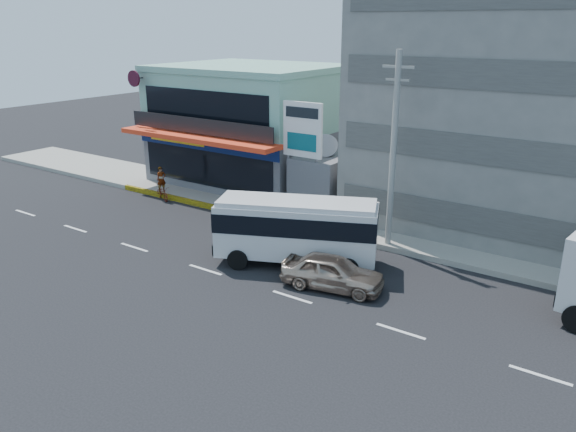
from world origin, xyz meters
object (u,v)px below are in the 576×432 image
(satellite_dish, at_px, (325,154))
(utility_pole_near, at_px, (393,152))
(shop_building, at_px, (251,127))
(motorcycle_rider, at_px, (162,189))
(billboard, at_px, (303,136))
(minibus, at_px, (297,226))
(concrete_building, at_px, (520,103))
(sedan, at_px, (333,272))

(satellite_dish, xyz_separation_m, utility_pole_near, (6.00, -3.60, 1.57))
(shop_building, height_order, motorcycle_rider, shop_building)
(billboard, height_order, motorcycle_rider, billboard)
(satellite_dish, distance_m, utility_pole_near, 7.17)
(utility_pole_near, xyz_separation_m, minibus, (-2.85, -4.30, -3.23))
(concrete_building, distance_m, billboard, 12.17)
(sedan, bearing_deg, shop_building, 37.67)
(shop_building, relative_size, utility_pole_near, 1.24)
(motorcycle_rider, bearing_deg, billboard, 14.16)
(concrete_building, distance_m, sedan, 15.19)
(shop_building, distance_m, concrete_building, 18.28)
(concrete_building, relative_size, utility_pole_near, 1.60)
(concrete_building, distance_m, minibus, 14.64)
(billboard, relative_size, motorcycle_rider, 3.08)
(utility_pole_near, distance_m, minibus, 6.08)
(shop_building, bearing_deg, motorcycle_rider, -105.76)
(shop_building, relative_size, minibus, 1.54)
(shop_building, bearing_deg, satellite_dish, -20.21)
(minibus, relative_size, motorcycle_rider, 3.59)
(shop_building, xyz_separation_m, motorcycle_rider, (-2.02, -7.15, -3.26))
(minibus, height_order, sedan, minibus)
(concrete_building, bearing_deg, sedan, -106.91)
(sedan, bearing_deg, satellite_dish, 21.61)
(concrete_building, bearing_deg, satellite_dish, -158.20)
(motorcycle_rider, bearing_deg, sedan, -17.57)
(satellite_dish, bearing_deg, motorcycle_rider, -157.25)
(concrete_building, relative_size, motorcycle_rider, 7.15)
(motorcycle_rider, bearing_deg, concrete_building, 22.28)
(billboard, distance_m, sedan, 10.71)
(concrete_building, bearing_deg, billboard, -151.08)
(satellite_dish, relative_size, motorcycle_rider, 0.67)
(satellite_dish, bearing_deg, utility_pole_near, -30.96)
(concrete_building, bearing_deg, shop_building, -176.65)
(minibus, bearing_deg, sedan, -25.81)
(billboard, relative_size, minibus, 0.86)
(minibus, bearing_deg, billboard, 120.90)
(utility_pole_near, bearing_deg, minibus, -123.53)
(satellite_dish, bearing_deg, shop_building, 159.79)
(concrete_building, bearing_deg, motorcycle_rider, -157.72)
(sedan, distance_m, motorcycle_rider, 16.77)
(satellite_dish, relative_size, utility_pole_near, 0.15)
(satellite_dish, xyz_separation_m, motorcycle_rider, (-10.02, -4.20, -2.84))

